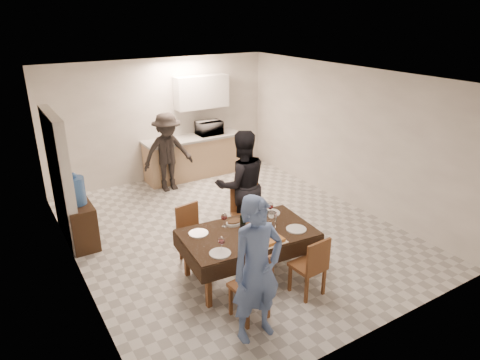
# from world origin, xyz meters

# --- Properties ---
(floor) EXTENTS (5.00, 6.00, 0.02)m
(floor) POSITION_xyz_m (0.00, 0.00, 0.00)
(floor) COLOR silver
(floor) RESTS_ON ground
(ceiling) EXTENTS (5.00, 6.00, 0.02)m
(ceiling) POSITION_xyz_m (0.00, 0.00, 2.60)
(ceiling) COLOR white
(ceiling) RESTS_ON wall_back
(wall_back) EXTENTS (5.00, 0.02, 2.60)m
(wall_back) POSITION_xyz_m (0.00, 3.00, 1.30)
(wall_back) COLOR white
(wall_back) RESTS_ON floor
(wall_front) EXTENTS (5.00, 0.02, 2.60)m
(wall_front) POSITION_xyz_m (0.00, -3.00, 1.30)
(wall_front) COLOR white
(wall_front) RESTS_ON floor
(wall_left) EXTENTS (0.02, 6.00, 2.60)m
(wall_left) POSITION_xyz_m (-2.50, 0.00, 1.30)
(wall_left) COLOR white
(wall_left) RESTS_ON floor
(wall_right) EXTENTS (0.02, 6.00, 2.60)m
(wall_right) POSITION_xyz_m (2.50, 0.00, 1.30)
(wall_right) COLOR white
(wall_right) RESTS_ON floor
(stub_partition) EXTENTS (0.15, 1.40, 2.10)m
(stub_partition) POSITION_xyz_m (-2.42, 1.20, 1.05)
(stub_partition) COLOR beige
(stub_partition) RESTS_ON floor
(kitchen_base_cabinet) EXTENTS (2.20, 0.60, 0.86)m
(kitchen_base_cabinet) POSITION_xyz_m (0.60, 2.68, 0.43)
(kitchen_base_cabinet) COLOR tan
(kitchen_base_cabinet) RESTS_ON floor
(kitchen_worktop) EXTENTS (2.24, 0.64, 0.05)m
(kitchen_worktop) POSITION_xyz_m (0.60, 2.68, 0.89)
(kitchen_worktop) COLOR #999995
(kitchen_worktop) RESTS_ON kitchen_base_cabinet
(upper_cabinet) EXTENTS (1.20, 0.34, 0.70)m
(upper_cabinet) POSITION_xyz_m (0.90, 2.82, 1.85)
(upper_cabinet) COLOR silver
(upper_cabinet) RESTS_ON wall_back
(dining_table) EXTENTS (1.86, 1.18, 0.70)m
(dining_table) POSITION_xyz_m (-0.49, -1.26, 0.66)
(dining_table) COLOR black
(dining_table) RESTS_ON floor
(chair_near_left) EXTENTS (0.45, 0.45, 0.48)m
(chair_near_left) POSITION_xyz_m (-0.94, -2.10, 0.54)
(chair_near_left) COLOR brown
(chair_near_left) RESTS_ON floor
(chair_near_right) EXTENTS (0.41, 0.41, 0.46)m
(chair_near_right) POSITION_xyz_m (-0.04, -2.09, 0.52)
(chair_near_right) COLOR brown
(chair_near_right) RESTS_ON floor
(chair_far_left) EXTENTS (0.45, 0.45, 0.46)m
(chair_far_left) POSITION_xyz_m (-0.94, -0.60, 0.53)
(chair_far_left) COLOR brown
(chair_far_left) RESTS_ON floor
(chair_far_right) EXTENTS (0.57, 0.58, 0.52)m
(chair_far_right) POSITION_xyz_m (-0.04, -0.61, 0.59)
(chair_far_right) COLOR brown
(chair_far_right) RESTS_ON floor
(console) EXTENTS (0.38, 0.77, 0.71)m
(console) POSITION_xyz_m (-2.28, 0.85, 0.36)
(console) COLOR #312110
(console) RESTS_ON floor
(water_jug) EXTENTS (0.29, 0.29, 0.44)m
(water_jug) POSITION_xyz_m (-2.28, 0.85, 0.93)
(water_jug) COLOR #4376C3
(water_jug) RESTS_ON console
(wine_bottle) EXTENTS (0.08, 0.08, 0.32)m
(wine_bottle) POSITION_xyz_m (-0.54, -1.21, 0.86)
(wine_bottle) COLOR black
(wine_bottle) RESTS_ON dining_table
(water_pitcher) EXTENTS (0.14, 0.14, 0.22)m
(water_pitcher) POSITION_xyz_m (-0.14, -1.31, 0.81)
(water_pitcher) COLOR white
(water_pitcher) RESTS_ON dining_table
(savoury_tart) EXTENTS (0.41, 0.31, 0.05)m
(savoury_tart) POSITION_xyz_m (-0.39, -1.64, 0.72)
(savoury_tart) COLOR #B78335
(savoury_tart) RESTS_ON dining_table
(salad_bowl) EXTENTS (0.18, 0.18, 0.07)m
(salad_bowl) POSITION_xyz_m (-0.19, -1.08, 0.73)
(salad_bowl) COLOR silver
(salad_bowl) RESTS_ON dining_table
(mushroom_dish) EXTENTS (0.22, 0.22, 0.04)m
(mushroom_dish) POSITION_xyz_m (-0.54, -0.98, 0.72)
(mushroom_dish) COLOR silver
(mushroom_dish) RESTS_ON dining_table
(wine_glass_a) EXTENTS (0.09, 0.09, 0.20)m
(wine_glass_a) POSITION_xyz_m (-1.04, -1.51, 0.80)
(wine_glass_a) COLOR white
(wine_glass_a) RESTS_ON dining_table
(wine_glass_b) EXTENTS (0.09, 0.09, 0.20)m
(wine_glass_b) POSITION_xyz_m (0.06, -1.01, 0.80)
(wine_glass_b) COLOR white
(wine_glass_b) RESTS_ON dining_table
(wine_glass_c) EXTENTS (0.09, 0.09, 0.20)m
(wine_glass_c) POSITION_xyz_m (-0.69, -0.96, 0.80)
(wine_glass_c) COLOR white
(wine_glass_c) RESTS_ON dining_table
(plate_near_left) EXTENTS (0.27, 0.27, 0.02)m
(plate_near_left) POSITION_xyz_m (-1.09, -1.56, 0.70)
(plate_near_left) COLOR silver
(plate_near_left) RESTS_ON dining_table
(plate_near_right) EXTENTS (0.28, 0.28, 0.02)m
(plate_near_right) POSITION_xyz_m (0.11, -1.56, 0.70)
(plate_near_right) COLOR silver
(plate_near_right) RESTS_ON dining_table
(plate_far_left) EXTENTS (0.26, 0.26, 0.02)m
(plate_far_left) POSITION_xyz_m (-1.09, -0.96, 0.70)
(plate_far_left) COLOR silver
(plate_far_left) RESTS_ON dining_table
(plate_far_right) EXTENTS (0.27, 0.27, 0.02)m
(plate_far_right) POSITION_xyz_m (0.11, -0.96, 0.70)
(plate_far_right) COLOR silver
(plate_far_right) RESTS_ON dining_table
(microwave) EXTENTS (0.55, 0.37, 0.30)m
(microwave) POSITION_xyz_m (1.00, 2.68, 1.06)
(microwave) COLOR silver
(microwave) RESTS_ON kitchen_worktop
(person_near) EXTENTS (0.63, 0.42, 1.74)m
(person_near) POSITION_xyz_m (-1.04, -2.31, 0.87)
(person_near) COLOR #5773AA
(person_near) RESTS_ON floor
(person_far) EXTENTS (1.00, 0.84, 1.80)m
(person_far) POSITION_xyz_m (0.06, -0.21, 0.90)
(person_far) COLOR black
(person_far) RESTS_ON floor
(person_kitchen) EXTENTS (1.05, 0.60, 1.63)m
(person_kitchen) POSITION_xyz_m (-0.20, 2.23, 0.81)
(person_kitchen) COLOR black
(person_kitchen) RESTS_ON floor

